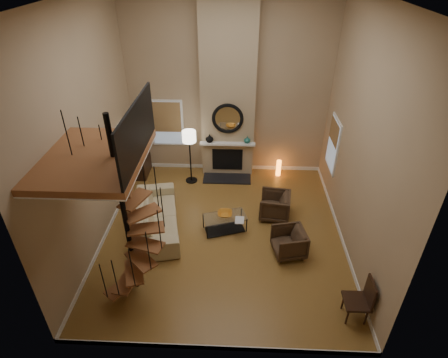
{
  "coord_description": "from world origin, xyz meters",
  "views": [
    {
      "loc": [
        0.33,
        -7.17,
        6.29
      ],
      "look_at": [
        0.0,
        0.4,
        1.4
      ],
      "focal_mm": 29.24,
      "sensor_mm": 36.0,
      "label": 1
    }
  ],
  "objects_px": {
    "coffee_table": "(225,222)",
    "hutch": "(139,148)",
    "armchair_near": "(277,206)",
    "armchair_far": "(292,242)",
    "side_chair": "(362,299)",
    "sofa": "(156,215)",
    "floor_lamp": "(189,141)",
    "accent_lamp": "(278,168)"
  },
  "relations": [
    {
      "from": "hutch",
      "to": "armchair_far",
      "type": "relative_size",
      "value": 2.72
    },
    {
      "from": "hutch",
      "to": "armchair_far",
      "type": "distance_m",
      "value": 5.62
    },
    {
      "from": "floor_lamp",
      "to": "side_chair",
      "type": "relative_size",
      "value": 1.7
    },
    {
      "from": "floor_lamp",
      "to": "accent_lamp",
      "type": "xyz_separation_m",
      "value": [
        2.76,
        0.47,
        -1.16
      ]
    },
    {
      "from": "floor_lamp",
      "to": "side_chair",
      "type": "bearing_deg",
      "value": -50.97
    },
    {
      "from": "hutch",
      "to": "accent_lamp",
      "type": "distance_m",
      "value": 4.45
    },
    {
      "from": "coffee_table",
      "to": "hutch",
      "type": "bearing_deg",
      "value": 136.3
    },
    {
      "from": "sofa",
      "to": "armchair_far",
      "type": "height_order",
      "value": "sofa"
    },
    {
      "from": "armchair_near",
      "to": "side_chair",
      "type": "height_order",
      "value": "side_chair"
    },
    {
      "from": "sofa",
      "to": "armchair_near",
      "type": "relative_size",
      "value": 3.21
    },
    {
      "from": "armchair_near",
      "to": "coffee_table",
      "type": "relative_size",
      "value": 0.67
    },
    {
      "from": "hutch",
      "to": "coffee_table",
      "type": "xyz_separation_m",
      "value": [
        2.79,
        -2.67,
        -0.67
      ]
    },
    {
      "from": "side_chair",
      "to": "accent_lamp",
      "type": "bearing_deg",
      "value": 102.31
    },
    {
      "from": "coffee_table",
      "to": "accent_lamp",
      "type": "xyz_separation_m",
      "value": [
        1.61,
        2.79,
        -0.03
      ]
    },
    {
      "from": "hutch",
      "to": "armchair_far",
      "type": "xyz_separation_m",
      "value": [
        4.41,
        -3.43,
        -0.6
      ]
    },
    {
      "from": "hutch",
      "to": "side_chair",
      "type": "bearing_deg",
      "value": -42.97
    },
    {
      "from": "accent_lamp",
      "to": "armchair_far",
      "type": "bearing_deg",
      "value": -89.77
    },
    {
      "from": "coffee_table",
      "to": "side_chair",
      "type": "distance_m",
      "value": 3.74
    },
    {
      "from": "accent_lamp",
      "to": "hutch",
      "type": "bearing_deg",
      "value": -178.39
    },
    {
      "from": "hutch",
      "to": "sofa",
      "type": "bearing_deg",
      "value": -68.78
    },
    {
      "from": "armchair_near",
      "to": "accent_lamp",
      "type": "height_order",
      "value": "armchair_near"
    },
    {
      "from": "hutch",
      "to": "armchair_near",
      "type": "xyz_separation_m",
      "value": [
        4.18,
        -2.03,
        -0.6
      ]
    },
    {
      "from": "armchair_near",
      "to": "side_chair",
      "type": "xyz_separation_m",
      "value": [
        1.37,
        -3.14,
        0.17
      ]
    },
    {
      "from": "hutch",
      "to": "armchair_near",
      "type": "height_order",
      "value": "hutch"
    },
    {
      "from": "coffee_table",
      "to": "sofa",
      "type": "bearing_deg",
      "value": 178.52
    },
    {
      "from": "sofa",
      "to": "coffee_table",
      "type": "bearing_deg",
      "value": -103.74
    },
    {
      "from": "armchair_near",
      "to": "coffee_table",
      "type": "xyz_separation_m",
      "value": [
        -1.39,
        -0.64,
        -0.07
      ]
    },
    {
      "from": "sofa",
      "to": "floor_lamp",
      "type": "xyz_separation_m",
      "value": [
        0.62,
        2.27,
        1.02
      ]
    },
    {
      "from": "sofa",
      "to": "accent_lamp",
      "type": "xyz_separation_m",
      "value": [
        3.38,
        2.74,
        -0.15
      ]
    },
    {
      "from": "hutch",
      "to": "accent_lamp",
      "type": "height_order",
      "value": "hutch"
    },
    {
      "from": "accent_lamp",
      "to": "armchair_near",
      "type": "bearing_deg",
      "value": -95.65
    },
    {
      "from": "hutch",
      "to": "armchair_far",
      "type": "bearing_deg",
      "value": -37.89
    },
    {
      "from": "armchair_near",
      "to": "accent_lamp",
      "type": "relative_size",
      "value": 1.46
    },
    {
      "from": "hutch",
      "to": "side_chair",
      "type": "distance_m",
      "value": 7.6
    },
    {
      "from": "armchair_near",
      "to": "armchair_far",
      "type": "bearing_deg",
      "value": 17.09
    },
    {
      "from": "armchair_far",
      "to": "armchair_near",
      "type": "bearing_deg",
      "value": 177.36
    },
    {
      "from": "accent_lamp",
      "to": "side_chair",
      "type": "distance_m",
      "value": 5.43
    },
    {
      "from": "armchair_far",
      "to": "floor_lamp",
      "type": "distance_m",
      "value": 4.28
    },
    {
      "from": "armchair_far",
      "to": "floor_lamp",
      "type": "height_order",
      "value": "floor_lamp"
    },
    {
      "from": "armchair_far",
      "to": "coffee_table",
      "type": "distance_m",
      "value": 1.79
    },
    {
      "from": "accent_lamp",
      "to": "coffee_table",
      "type": "bearing_deg",
      "value": -119.93
    },
    {
      "from": "armchair_near",
      "to": "coffee_table",
      "type": "height_order",
      "value": "armchair_near"
    }
  ]
}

